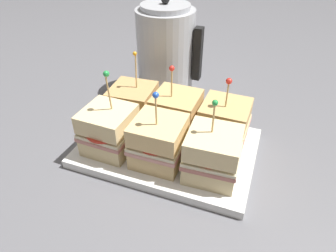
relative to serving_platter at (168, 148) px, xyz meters
The scene contains 9 objects.
ground_plane 0.01m from the serving_platter, ahead, with size 6.00×6.00×0.00m, color slate.
serving_platter is the anchor object (origin of this frame).
sandwich_front_left 0.13m from the serving_platter, 154.38° to the right, with size 0.10×0.10×0.17m.
sandwich_front_center 0.07m from the serving_platter, 87.40° to the right, with size 0.10×0.10×0.16m.
sandwich_front_right 0.13m from the serving_platter, 25.78° to the right, with size 0.10×0.10×0.16m.
sandwich_back_left 0.13m from the serving_platter, 152.77° to the left, with size 0.10×0.10×0.17m.
sandwich_back_center 0.07m from the serving_platter, 90.81° to the left, with size 0.10×0.10×0.16m.
sandwich_back_right 0.13m from the serving_platter, 26.35° to the left, with size 0.10×0.10×0.15m.
kettle_steel 0.28m from the serving_platter, 111.69° to the left, with size 0.17×0.15×0.26m.
Camera 1 is at (0.17, -0.45, 0.42)m, focal length 32.00 mm.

